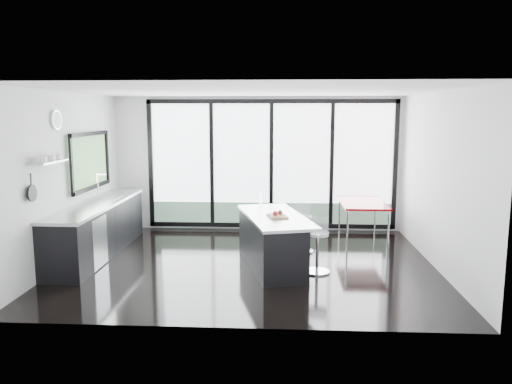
# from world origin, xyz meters

# --- Properties ---
(floor) EXTENTS (6.00, 5.00, 0.00)m
(floor) POSITION_xyz_m (0.00, 0.00, 0.00)
(floor) COLOR black
(floor) RESTS_ON ground
(ceiling) EXTENTS (6.00, 5.00, 0.00)m
(ceiling) POSITION_xyz_m (0.00, 0.00, 2.80)
(ceiling) COLOR white
(ceiling) RESTS_ON wall_back
(wall_back) EXTENTS (6.00, 0.09, 2.80)m
(wall_back) POSITION_xyz_m (0.27, 2.47, 1.27)
(wall_back) COLOR silver
(wall_back) RESTS_ON ground
(wall_front) EXTENTS (6.00, 0.00, 2.80)m
(wall_front) POSITION_xyz_m (0.00, -2.50, 1.40)
(wall_front) COLOR silver
(wall_front) RESTS_ON ground
(wall_left) EXTENTS (0.26, 5.00, 2.80)m
(wall_left) POSITION_xyz_m (-2.97, 0.27, 1.56)
(wall_left) COLOR silver
(wall_left) RESTS_ON ground
(wall_right) EXTENTS (0.00, 5.00, 2.80)m
(wall_right) POSITION_xyz_m (3.00, 0.00, 1.40)
(wall_right) COLOR silver
(wall_right) RESTS_ON ground
(counter_cabinets) EXTENTS (0.69, 3.24, 1.36)m
(counter_cabinets) POSITION_xyz_m (-2.67, 0.40, 0.46)
(counter_cabinets) COLOR black
(counter_cabinets) RESTS_ON floor
(island) EXTENTS (1.36, 2.21, 1.09)m
(island) POSITION_xyz_m (0.37, -0.11, 0.43)
(island) COLOR black
(island) RESTS_ON floor
(bar_stool_near) EXTENTS (0.46, 0.46, 0.64)m
(bar_stool_near) POSITION_xyz_m (1.09, -0.40, 0.32)
(bar_stool_near) COLOR silver
(bar_stool_near) RESTS_ON floor
(bar_stool_far) EXTENTS (0.48, 0.48, 0.66)m
(bar_stool_far) POSITION_xyz_m (0.89, 0.77, 0.33)
(bar_stool_far) COLOR silver
(bar_stool_far) RESTS_ON floor
(red_table) EXTENTS (0.83, 1.45, 0.77)m
(red_table) POSITION_xyz_m (2.08, 1.58, 0.39)
(red_table) COLOR #9E0004
(red_table) RESTS_ON floor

